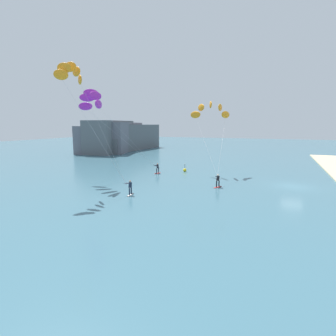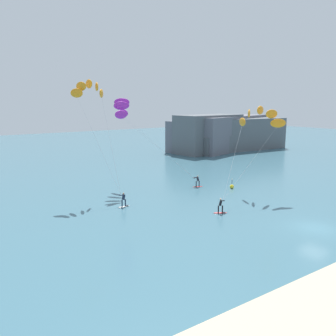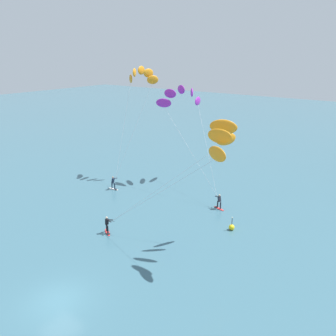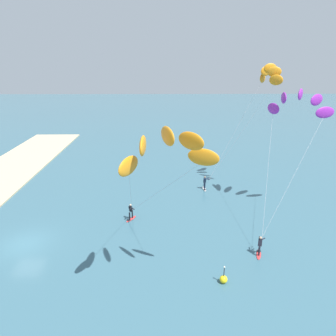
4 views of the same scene
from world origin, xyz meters
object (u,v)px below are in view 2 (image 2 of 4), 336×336
kitesurfer_mid_water (91,94)px  marker_buoy (232,186)px  kitesurfer_nearshore (259,119)px  kitesurfer_far_out (125,111)px

kitesurfer_mid_water → marker_buoy: (17.34, -7.20, -12.55)m
kitesurfer_mid_water → kitesurfer_nearshore: bearing=-32.8°
kitesurfer_mid_water → kitesurfer_far_out: kitesurfer_mid_water is taller
kitesurfer_mid_water → kitesurfer_far_out: (5.51, 1.57, -2.19)m
kitesurfer_mid_water → marker_buoy: 22.58m
kitesurfer_nearshore → kitesurfer_mid_water: 21.10m
kitesurfer_mid_water → kitesurfer_far_out: bearing=15.9°
kitesurfer_nearshore → kitesurfer_mid_water: kitesurfer_mid_water is taller
kitesurfer_far_out → marker_buoy: kitesurfer_far_out is taller
kitesurfer_mid_water → marker_buoy: size_ratio=10.57×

